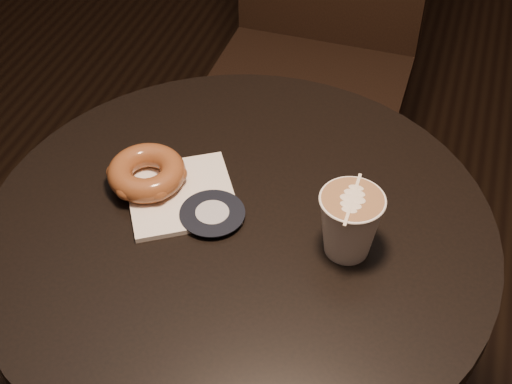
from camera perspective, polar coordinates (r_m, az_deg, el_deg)
cafe_table at (r=1.12m, az=-1.21°, el=-9.51°), size 0.70×0.70×0.75m
chair at (r=1.65m, az=5.07°, el=13.56°), size 0.44×0.44×1.11m
pastry_bag at (r=1.00m, az=-6.02°, el=-0.23°), size 0.20×0.20×0.01m
doughnut at (r=1.01m, az=-8.74°, el=1.55°), size 0.11×0.11×0.04m
latte_cup at (r=0.91m, az=7.48°, el=-2.60°), size 0.08×0.08×0.09m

